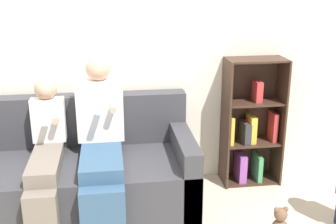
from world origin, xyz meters
name	(u,v)px	position (x,y,z in m)	size (l,w,h in m)	color
back_wall	(84,50)	(0.00, 1.05, 1.27)	(10.00, 0.06, 2.55)	silver
couch	(70,177)	(-0.15, 0.56, 0.31)	(2.03, 0.92, 0.92)	#38383D
adult_seated	(101,142)	(0.12, 0.44, 0.65)	(0.38, 0.85, 1.28)	#335170
child_seated	(46,156)	(-0.30, 0.40, 0.57)	(0.27, 0.87, 1.12)	#70665B
bookshelf	(250,127)	(1.50, 0.89, 0.54)	(0.54, 0.30, 1.20)	#3D281E
teddy_bear	(280,224)	(1.43, -0.09, 0.13)	(0.13, 0.11, 0.27)	brown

